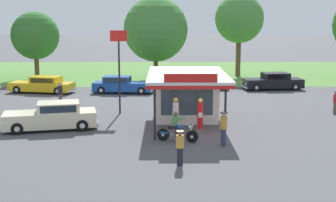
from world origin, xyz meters
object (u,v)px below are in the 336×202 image
at_px(featured_classic_sedan, 52,117).
at_px(parked_car_back_row_right, 199,81).
at_px(bystander_leaning_by_kiosk, 224,128).
at_px(roadside_pole_sign, 119,58).
at_px(gas_pump_offside, 200,116).
at_px(bystander_standing_back_lot, 180,147).
at_px(gas_pump_nearside, 176,116).
at_px(motorcycle_with_rider, 177,129).
at_px(parked_car_back_row_left, 43,85).
at_px(bystander_chatting_near_pumps, 336,102).
at_px(parked_car_back_row_centre_right, 122,85).
at_px(parked_car_back_row_centre_left, 273,82).
at_px(bystander_admiring_sedan, 60,94).

distance_m(featured_classic_sedan, parked_car_back_row_right, 17.84).
relative_size(bystander_leaning_by_kiosk, roadside_pole_sign, 0.31).
relative_size(gas_pump_offside, bystander_standing_back_lot, 1.20).
xyz_separation_m(gas_pump_nearside, motorcycle_with_rider, (0.00, -2.37, -0.21)).
bearing_deg(parked_car_back_row_left, gas_pump_offside, -47.10).
relative_size(bystander_chatting_near_pumps, roadside_pole_sign, 0.28).
distance_m(featured_classic_sedan, parked_car_back_row_centre_right, 13.16).
bearing_deg(motorcycle_with_rider, bystander_leaning_by_kiosk, -19.81).
bearing_deg(gas_pump_offside, bystander_leaning_by_kiosk, -74.03).
xyz_separation_m(parked_car_back_row_centre_right, parked_car_back_row_centre_left, (13.27, 1.80, 0.03)).
bearing_deg(parked_car_back_row_centre_left, parked_car_back_row_left, -175.13).
bearing_deg(roadside_pole_sign, gas_pump_offside, -43.64).
height_order(motorcycle_with_rider, parked_car_back_row_right, motorcycle_with_rider).
distance_m(parked_car_back_row_left, bystander_leaning_by_kiosk, 21.18).
xyz_separation_m(bystander_standing_back_lot, bystander_leaning_by_kiosk, (2.25, 3.02, 0.10)).
relative_size(bystander_chatting_near_pumps, bystander_leaning_by_kiosk, 0.89).
height_order(gas_pump_nearside, roadside_pole_sign, roadside_pole_sign).
height_order(parked_car_back_row_centre_left, bystander_standing_back_lot, bystander_standing_back_lot).
bearing_deg(bystander_admiring_sedan, gas_pump_nearside, -40.93).
height_order(featured_classic_sedan, parked_car_back_row_centre_right, featured_classic_sedan).
bearing_deg(parked_car_back_row_right, gas_pump_nearside, -99.06).
distance_m(parked_car_back_row_centre_right, parked_car_back_row_left, 6.71).
bearing_deg(featured_classic_sedan, parked_car_back_row_right, 57.78).
bearing_deg(motorcycle_with_rider, parked_car_back_row_centre_right, 105.36).
xyz_separation_m(gas_pump_offside, bystander_admiring_sedan, (-9.44, 6.99, 0.10)).
distance_m(parked_car_back_row_left, roadside_pole_sign, 11.69).
xyz_separation_m(featured_classic_sedan, roadside_pole_sign, (3.44, 4.42, 2.96)).
height_order(parked_car_back_row_right, roadside_pole_sign, roadside_pole_sign).
xyz_separation_m(bystander_standing_back_lot, roadside_pole_sign, (-3.65, 10.97, 2.86)).
distance_m(gas_pump_nearside, featured_classic_sedan, 7.06).
height_order(gas_pump_nearside, parked_car_back_row_left, gas_pump_nearside).
distance_m(gas_pump_nearside, gas_pump_offside, 1.38).
distance_m(bystander_leaning_by_kiosk, roadside_pole_sign, 10.28).
distance_m(parked_car_back_row_left, parked_car_back_row_right, 13.61).
height_order(gas_pump_offside, bystander_chatting_near_pumps, gas_pump_offside).
xyz_separation_m(motorcycle_with_rider, roadside_pole_sign, (-3.61, 7.12, 3.03)).
xyz_separation_m(gas_pump_nearside, parked_car_back_row_left, (-10.98, 13.31, -0.21)).
distance_m(parked_car_back_row_centre_left, roadside_pole_sign, 16.51).
height_order(gas_pump_offside, roadside_pole_sign, roadside_pole_sign).
bearing_deg(parked_car_back_row_centre_right, bystander_standing_back_lot, -77.47).
xyz_separation_m(gas_pump_nearside, bystander_leaning_by_kiosk, (2.30, -3.19, 0.07)).
xyz_separation_m(bystander_chatting_near_pumps, roadside_pole_sign, (-14.25, 0.38, 2.87)).
bearing_deg(bystander_standing_back_lot, motorcycle_with_rider, 90.58).
height_order(gas_pump_offside, bystander_leaning_by_kiosk, gas_pump_offside).
bearing_deg(parked_car_back_row_right, motorcycle_with_rider, -97.86).
xyz_separation_m(motorcycle_with_rider, bystander_chatting_near_pumps, (10.64, 6.75, 0.16)).
height_order(bystander_chatting_near_pumps, bystander_standing_back_lot, bystander_standing_back_lot).
bearing_deg(gas_pump_nearside, bystander_standing_back_lot, -89.61).
height_order(motorcycle_with_rider, roadside_pole_sign, roadside_pole_sign).
relative_size(gas_pump_nearside, gas_pump_offside, 1.02).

